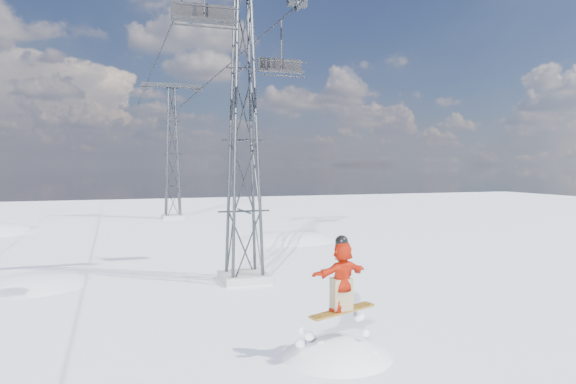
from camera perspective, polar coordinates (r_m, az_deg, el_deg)
name	(u,v)px	position (r m, az deg, el deg)	size (l,w,h in m)	color
ground	(293,355)	(12.90, 0.56, -17.61)	(120.00, 120.00, 0.00)	white
lift_tower_near	(244,141)	(20.00, -4.94, 5.65)	(5.20, 1.80, 11.43)	#999999
lift_tower_far	(172,154)	(44.65, -12.73, 4.12)	(5.20, 1.80, 11.43)	#999999
haul_cables	(196,59)	(31.89, -10.14, 14.37)	(4.46, 51.00, 0.06)	black
lift_chair_near	(204,14)	(16.12, -9.30, 18.93)	(1.89, 0.54, 2.34)	black
lift_chair_mid	(281,66)	(22.99, -0.79, 13.79)	(2.02, 0.58, 2.51)	black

